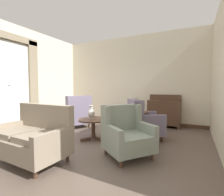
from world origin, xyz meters
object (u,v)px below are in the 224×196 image
object	(u,v)px
settee	(32,138)
armchair_near_window	(143,122)
armchair_back_corner	(126,134)
porcelain_vase	(91,113)
armchair_beside_settee	(77,114)
coffee_table	(93,123)
sideboard	(164,112)
side_table	(139,122)

from	to	relation	value
settee	armchair_near_window	distance (m)	2.60
settee	armchair_back_corner	distance (m)	1.76
porcelain_vase	armchair_near_window	world-z (taller)	armchair_near_window
armchair_beside_settee	armchair_near_window	world-z (taller)	armchair_beside_settee
coffee_table	sideboard	size ratio (longest dim) A/B	0.71
sideboard	armchair_beside_settee	bearing A→B (deg)	-152.64
porcelain_vase	side_table	size ratio (longest dim) A/B	0.51
armchair_beside_settee	settee	bearing A→B (deg)	50.45
armchair_beside_settee	side_table	distance (m)	2.22
armchair_near_window	settee	bearing A→B (deg)	112.22
armchair_near_window	armchair_back_corner	bearing A→B (deg)	147.22
armchair_near_window	sideboard	bearing A→B (deg)	-42.81
side_table	sideboard	distance (m)	1.59
settee	side_table	size ratio (longest dim) A/B	2.06
coffee_table	side_table	size ratio (longest dim) A/B	1.11
coffee_table	armchair_back_corner	bearing A→B (deg)	-27.58
armchair_beside_settee	armchair_back_corner	distance (m)	2.77
settee	sideboard	size ratio (longest dim) A/B	1.32
coffee_table	porcelain_vase	size ratio (longest dim) A/B	2.17
armchair_back_corner	side_table	distance (m)	1.29
armchair_back_corner	side_table	size ratio (longest dim) A/B	1.62
armchair_near_window	sideboard	xyz separation A→B (m)	(0.27, 1.63, 0.07)
settee	coffee_table	bearing A→B (deg)	81.14
settee	armchair_near_window	world-z (taller)	armchair_near_window
sideboard	porcelain_vase	bearing A→B (deg)	-123.50
armchair_beside_settee	side_table	size ratio (longest dim) A/B	1.61
coffee_table	settee	xyz separation A→B (m)	(-0.33, -1.55, -0.00)
porcelain_vase	sideboard	xyz separation A→B (m)	(1.47, 2.22, -0.17)
porcelain_vase	armchair_back_corner	bearing A→B (deg)	-26.22
armchair_beside_settee	sideboard	distance (m)	2.95
armchair_near_window	armchair_beside_settee	bearing A→B (deg)	50.02
settee	side_table	world-z (taller)	settee
sideboard	coffee_table	bearing A→B (deg)	-122.63
armchair_beside_settee	armchair_near_window	bearing A→B (deg)	113.82
armchair_back_corner	coffee_table	bearing A→B (deg)	100.48
porcelain_vase	armchair_near_window	distance (m)	1.36
armchair_back_corner	sideboard	distance (m)	2.83
sideboard	armchair_back_corner	bearing A→B (deg)	-95.37
side_table	sideboard	world-z (taller)	sideboard
settee	armchair_beside_settee	xyz separation A→B (m)	(-0.87, 2.41, 0.03)
porcelain_vase	armchair_near_window	size ratio (longest dim) A/B	0.33
porcelain_vase	armchair_back_corner	size ratio (longest dim) A/B	0.32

